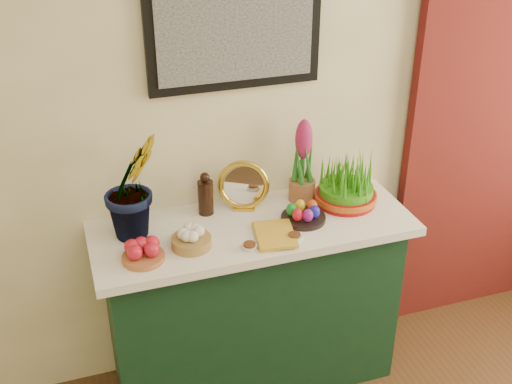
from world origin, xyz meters
TOP-DOWN VIEW (x-y plane):
  - sideboard at (-0.05, 2.00)m, footprint 1.30×0.45m
  - tablecloth at (-0.05, 2.00)m, footprint 1.40×0.55m
  - hyacinth_green at (-0.54, 2.08)m, footprint 0.38×0.35m
  - apple_bowl at (-0.55, 1.87)m, footprint 0.21×0.21m
  - garlic_basket at (-0.35, 1.91)m, footprint 0.20×0.20m
  - vinegar_cruet at (-0.22, 2.15)m, footprint 0.07×0.07m
  - mirror at (-0.05, 2.14)m, footprint 0.24×0.13m
  - book at (-0.08, 1.88)m, footprint 0.18×0.24m
  - spice_dish_left at (-0.13, 1.82)m, footprint 0.06×0.06m
  - spice_dish_right at (0.07, 1.83)m, footprint 0.06×0.06m
  - egg_plate at (0.17, 1.96)m, footprint 0.20×0.20m
  - hyacinth_pink at (0.23, 2.13)m, footprint 0.12×0.12m
  - wheatgrass_sabzeh at (0.41, 2.04)m, footprint 0.29×0.29m

SIDE VIEW (x-z plane):
  - sideboard at x=-0.05m, z-range 0.00..0.85m
  - tablecloth at x=-0.05m, z-range 0.85..0.89m
  - spice_dish_left at x=-0.13m, z-range 0.89..0.91m
  - spice_dish_right at x=0.07m, z-range 0.89..0.92m
  - book at x=-0.08m, z-range 0.89..0.92m
  - egg_plate at x=0.17m, z-range 0.88..0.96m
  - apple_bowl at x=-0.55m, z-range 0.88..0.97m
  - garlic_basket at x=-0.35m, z-range 0.88..0.97m
  - vinegar_cruet at x=-0.22m, z-range 0.88..1.08m
  - wheatgrass_sabzeh at x=0.41m, z-range 0.88..1.11m
  - mirror at x=-0.05m, z-range 0.89..1.12m
  - hyacinth_pink at x=0.23m, z-range 0.87..1.27m
  - hyacinth_green at x=-0.54m, z-range 0.89..1.49m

